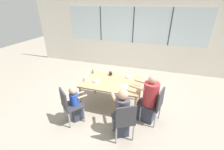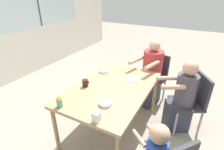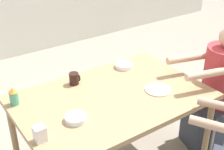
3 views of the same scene
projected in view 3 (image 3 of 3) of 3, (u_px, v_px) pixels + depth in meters
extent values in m
cube|color=tan|center=(112.00, 98.00, 2.38)|extent=(1.44, 0.94, 0.04)
cylinder|color=tan|center=(207.00, 132.00, 2.58)|extent=(0.05, 0.05, 0.67)
cylinder|color=tan|center=(14.00, 138.00, 2.52)|extent=(0.05, 0.05, 0.67)
cylinder|color=tan|center=(142.00, 89.00, 3.19)|extent=(0.05, 0.05, 0.67)
cube|color=#333338|center=(221.00, 102.00, 2.80)|extent=(0.49, 0.49, 0.03)
cylinder|color=#99999E|center=(213.00, 137.00, 2.72)|extent=(0.03, 0.03, 0.42)
cylinder|color=#99999E|center=(192.00, 116.00, 3.00)|extent=(0.03, 0.03, 0.42)
cylinder|color=#99999E|center=(221.00, 109.00, 3.10)|extent=(0.03, 0.03, 0.42)
cylinder|color=tan|center=(214.00, 126.00, 1.95)|extent=(0.20, 0.29, 0.06)
cylinder|color=tan|center=(220.00, 106.00, 2.14)|extent=(0.20, 0.29, 0.06)
cube|color=#333847|center=(208.00, 123.00, 2.87)|extent=(0.46, 0.39, 0.44)
cylinder|color=#B23338|center=(223.00, 76.00, 2.66)|extent=(0.33, 0.33, 0.53)
cylinder|color=tan|center=(207.00, 74.00, 2.39)|extent=(0.37, 0.16, 0.06)
cylinder|color=tan|center=(187.00, 58.00, 2.63)|extent=(0.37, 0.16, 0.06)
cylinder|color=black|center=(74.00, 79.00, 2.51)|extent=(0.08, 0.08, 0.10)
torus|color=black|center=(78.00, 77.00, 2.53)|extent=(0.01, 0.07, 0.07)
cylinder|color=#4CA57F|center=(14.00, 98.00, 2.25)|extent=(0.06, 0.06, 0.10)
cone|color=orange|center=(13.00, 90.00, 2.21)|extent=(0.07, 0.07, 0.04)
cube|color=silver|center=(40.00, 134.00, 1.89)|extent=(0.07, 0.07, 0.10)
cylinder|color=white|center=(124.00, 66.00, 2.78)|extent=(0.15, 0.15, 0.04)
cylinder|color=silver|center=(76.00, 118.00, 2.09)|extent=(0.15, 0.15, 0.04)
cylinder|color=beige|center=(158.00, 90.00, 2.44)|extent=(0.21, 0.21, 0.01)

